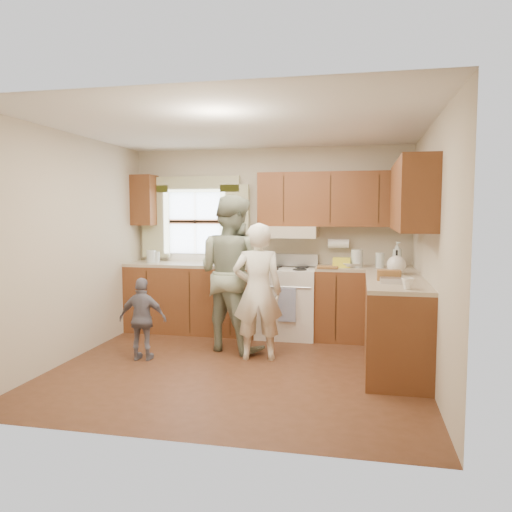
% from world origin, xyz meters
% --- Properties ---
extents(room, '(3.80, 3.80, 3.80)m').
position_xyz_m(room, '(0.00, 0.00, 1.25)').
color(room, '#482816').
rests_on(room, ground).
extents(kitchen_fixtures, '(3.80, 2.25, 2.15)m').
position_xyz_m(kitchen_fixtures, '(0.61, 1.08, 0.84)').
color(kitchen_fixtures, '#48250F').
rests_on(kitchen_fixtures, ground).
extents(stove, '(0.76, 0.67, 1.07)m').
position_xyz_m(stove, '(0.30, 1.44, 0.47)').
color(stove, silver).
rests_on(stove, ground).
extents(woman_left, '(0.62, 0.47, 1.52)m').
position_xyz_m(woman_left, '(0.13, 0.35, 0.76)').
color(woman_left, white).
rests_on(woman_left, ground).
extents(woman_right, '(1.09, 0.98, 1.83)m').
position_xyz_m(woman_right, '(-0.26, 0.69, 0.92)').
color(woman_right, '#2A412A').
rests_on(woman_right, ground).
extents(child, '(0.55, 0.26, 0.92)m').
position_xyz_m(child, '(-1.11, 0.05, 0.46)').
color(child, slate).
rests_on(child, ground).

